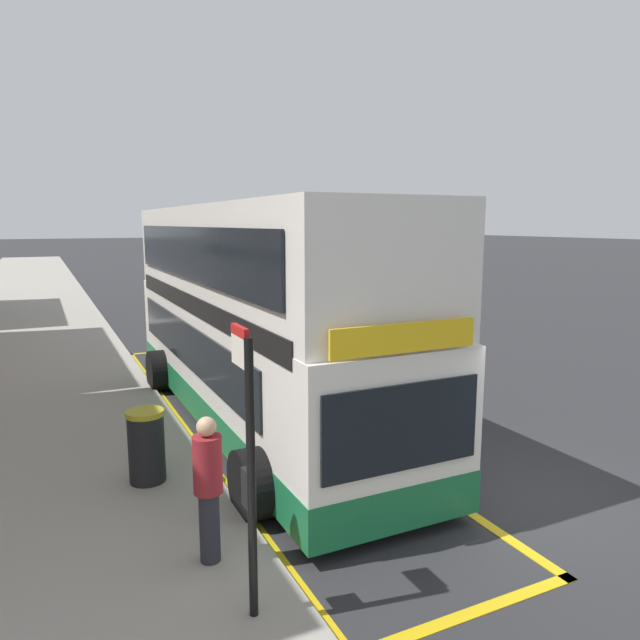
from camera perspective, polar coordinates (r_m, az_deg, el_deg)
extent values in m
plane|color=#28282B|center=(38.65, -16.26, 3.06)|extent=(260.00, 260.00, 0.00)
cube|color=gray|center=(38.13, -26.69, 2.45)|extent=(6.00, 76.00, 0.14)
cube|color=white|center=(12.13, -6.52, -3.53)|extent=(2.53, 10.95, 2.30)
cube|color=white|center=(11.84, -6.72, 6.42)|extent=(2.51, 10.73, 1.90)
cube|color=#196B3D|center=(12.35, -6.45, -7.38)|extent=(2.55, 10.97, 0.60)
cube|color=black|center=(11.92, -6.63, 1.95)|extent=(2.56, 10.07, 0.36)
cube|color=black|center=(12.10, -12.94, -2.30)|extent=(0.04, 8.76, 0.90)
cube|color=black|center=(11.48, -12.83, 6.41)|extent=(0.04, 9.64, 1.00)
cube|color=black|center=(7.30, 8.13, -10.40)|extent=(2.23, 0.04, 1.10)
cube|color=yellow|center=(7.00, 8.35, -1.74)|extent=(2.02, 0.04, 0.36)
cylinder|color=black|center=(8.44, -6.22, -15.59)|extent=(0.56, 1.00, 1.00)
cylinder|color=black|center=(9.61, 9.58, -12.47)|extent=(0.56, 1.00, 1.00)
cylinder|color=black|center=(14.84, -15.32, -4.78)|extent=(0.56, 1.00, 1.00)
cylinder|color=black|center=(15.53, -5.43, -3.85)|extent=(0.56, 1.00, 1.00)
cube|color=gold|center=(12.37, -13.36, -9.96)|extent=(0.16, 14.44, 0.01)
cube|color=gold|center=(13.23, -1.03, -8.41)|extent=(0.16, 14.44, 0.01)
cube|color=gold|center=(7.05, 14.47, -26.07)|extent=(3.02, 0.16, 0.01)
cube|color=gold|center=(19.39, -13.83, -2.89)|extent=(3.02, 0.16, 0.01)
cylinder|color=black|center=(5.93, -6.74, -15.45)|extent=(0.09, 0.09, 2.87)
cube|color=silver|center=(5.76, -7.81, -3.03)|extent=(0.05, 0.42, 0.30)
cube|color=red|center=(5.72, -7.86, -1.08)|extent=(0.05, 0.42, 0.10)
cube|color=black|center=(6.08, -7.03, -16.23)|extent=(0.06, 0.28, 0.40)
cube|color=navy|center=(31.56, -5.37, 3.24)|extent=(1.76, 4.20, 0.72)
cube|color=black|center=(31.40, -5.33, 4.42)|extent=(1.52, 1.90, 0.60)
cylinder|color=black|center=(32.52, -7.71, 2.74)|extent=(0.22, 0.60, 0.60)
cylinder|color=black|center=(33.14, -4.64, 2.93)|extent=(0.22, 0.60, 0.60)
cylinder|color=black|center=(30.07, -6.16, 2.23)|extent=(0.22, 0.60, 0.60)
cylinder|color=black|center=(30.74, -2.88, 2.43)|extent=(0.22, 0.60, 0.60)
cube|color=black|center=(50.80, -13.02, 5.40)|extent=(1.76, 4.20, 0.72)
cube|color=black|center=(50.66, -13.03, 6.13)|extent=(1.52, 1.90, 0.60)
cylinder|color=black|center=(51.90, -14.34, 5.03)|extent=(0.22, 0.60, 0.60)
cylinder|color=black|center=(52.30, -12.33, 5.14)|extent=(0.22, 0.60, 0.60)
cylinder|color=black|center=(49.36, -13.73, 4.84)|extent=(0.22, 0.60, 0.60)
cylinder|color=black|center=(49.78, -11.62, 4.95)|extent=(0.22, 0.60, 0.60)
cube|color=slate|center=(40.54, -9.69, 4.53)|extent=(1.76, 4.20, 0.72)
cube|color=black|center=(40.40, -9.68, 5.45)|extent=(1.52, 1.90, 0.60)
cylinder|color=black|center=(41.58, -11.42, 4.10)|extent=(0.22, 0.60, 0.60)
cylinder|color=black|center=(42.08, -8.95, 4.23)|extent=(0.22, 0.60, 0.60)
cylinder|color=black|center=(39.07, -10.46, 3.79)|extent=(0.22, 0.60, 0.60)
cylinder|color=black|center=(39.61, -7.85, 3.94)|extent=(0.22, 0.60, 0.60)
cylinder|color=#26262D|center=(7.33, -10.75, -19.24)|extent=(0.24, 0.24, 0.86)
cylinder|color=maroon|center=(6.99, -10.95, -13.71)|extent=(0.34, 0.34, 0.68)
sphere|color=tan|center=(6.83, -11.07, -10.21)|extent=(0.23, 0.23, 0.23)
cylinder|color=black|center=(9.49, -16.61, -11.96)|extent=(0.55, 0.55, 1.05)
cylinder|color=#A5991E|center=(9.30, -16.78, -8.72)|extent=(0.58, 0.58, 0.08)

